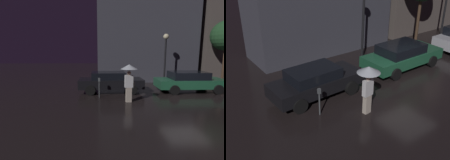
{
  "view_description": "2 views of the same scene",
  "coord_description": "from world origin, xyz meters",
  "views": [
    {
      "loc": [
        -4.95,
        -10.11,
        2.77
      ],
      "look_at": [
        -4.52,
        0.32,
        1.03
      ],
      "focal_mm": 28.0,
      "sensor_mm": 36.0,
      "label": 1
    },
    {
      "loc": [
        -10.26,
        -8.05,
        6.39
      ],
      "look_at": [
        -4.39,
        0.14,
        1.3
      ],
      "focal_mm": 45.0,
      "sensor_mm": 36.0,
      "label": 2
    }
  ],
  "objects": [
    {
      "name": "street_lamp_near",
      "position": [
        -0.18,
        3.62,
        2.9
      ],
      "size": [
        0.43,
        0.43,
        4.09
      ],
      "color": "black",
      "rests_on": "ground"
    },
    {
      "name": "parked_car_green",
      "position": [
        0.86,
        1.48,
        0.73
      ],
      "size": [
        4.62,
        2.05,
        1.38
      ],
      "rotation": [
        0.0,
        0.0,
        -0.0
      ],
      "color": "#1E5638",
      "rests_on": "ground"
    },
    {
      "name": "parked_car_black",
      "position": [
        -4.59,
        1.54,
        0.73
      ],
      "size": [
        4.33,
        1.87,
        1.37
      ],
      "rotation": [
        0.0,
        0.0,
        0.03
      ],
      "color": "black",
      "rests_on": "ground"
    },
    {
      "name": "ground_plane",
      "position": [
        0.0,
        0.0,
        0.0
      ],
      "size": [
        60.0,
        60.0,
        0.0
      ],
      "primitive_type": "plane",
      "color": "black"
    },
    {
      "name": "pedestrian_with_umbrella",
      "position": [
        -3.65,
        -0.85,
        1.55
      ],
      "size": [
        0.92,
        0.92,
        2.07
      ],
      "rotation": [
        0.0,
        0.0,
        3.25
      ],
      "color": "beige",
      "rests_on": "ground"
    },
    {
      "name": "parking_meter",
      "position": [
        -5.3,
        0.14,
        0.74
      ],
      "size": [
        0.12,
        0.1,
        1.19
      ],
      "color": "#4C5154",
      "rests_on": "ground"
    }
  ]
}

